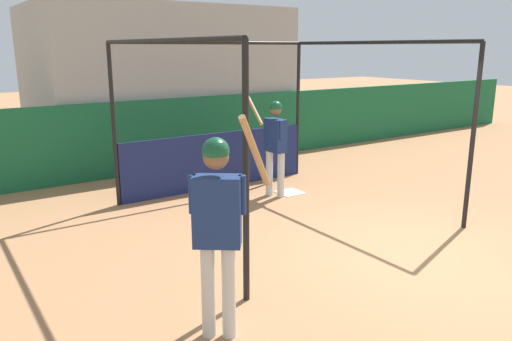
# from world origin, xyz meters

# --- Properties ---
(ground_plane) EXTENTS (60.00, 60.00, 0.00)m
(ground_plane) POSITION_xyz_m (0.00, 0.00, 0.00)
(ground_plane) COLOR #A8754C
(outfield_wall) EXTENTS (24.00, 0.12, 1.58)m
(outfield_wall) POSITION_xyz_m (0.00, 6.31, 0.79)
(outfield_wall) COLOR #196038
(outfield_wall) RESTS_ON ground
(bleacher_section) EXTENTS (5.95, 4.00, 3.66)m
(bleacher_section) POSITION_xyz_m (0.00, 8.37, 1.82)
(bleacher_section) COLOR #9E9E99
(bleacher_section) RESTS_ON ground
(batting_cage) EXTENTS (4.02, 4.12, 2.78)m
(batting_cage) POSITION_xyz_m (-0.55, 3.64, 1.20)
(batting_cage) COLOR black
(batting_cage) RESTS_ON ground
(home_plate) EXTENTS (0.44, 0.44, 0.02)m
(home_plate) POSITION_xyz_m (0.39, 3.32, 0.01)
(home_plate) COLOR white
(home_plate) RESTS_ON ground
(player_batter) EXTENTS (0.53, 0.90, 1.92)m
(player_batter) POSITION_xyz_m (0.03, 3.33, 1.06)
(player_batter) COLOR silver
(player_batter) RESTS_ON ground
(player_waiting) EXTENTS (0.76, 0.57, 2.14)m
(player_waiting) POSITION_xyz_m (-3.11, -0.09, 1.18)
(player_waiting) COLOR silver
(player_waiting) RESTS_ON ground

